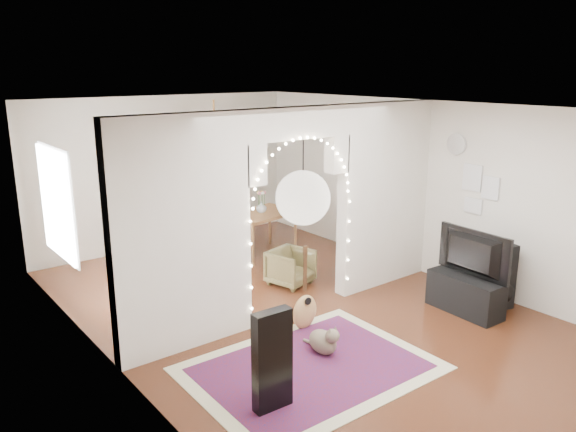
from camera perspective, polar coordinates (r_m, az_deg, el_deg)
floor at (r=7.70m, az=0.88°, el=-9.43°), size 7.50×7.50×0.00m
ceiling at (r=7.03m, az=0.97°, el=11.06°), size 5.00×7.50×0.02m
wall_back at (r=10.36m, az=-12.31°, el=4.42°), size 5.00×0.02×2.70m
wall_left at (r=6.05m, az=-17.81°, el=-3.33°), size 0.02×7.50×2.70m
wall_right at (r=9.00m, az=13.39°, el=2.80°), size 0.02×7.50×2.70m
divider_wall at (r=7.23m, az=0.92°, el=0.92°), size 5.00×0.20×2.70m
fairy_lights at (r=7.10m, az=1.59°, el=1.71°), size 1.64×0.04×1.60m
window at (r=7.68m, az=-22.48°, el=1.19°), size 0.04×1.20×1.40m
wall_clock at (r=8.51m, az=16.78°, el=7.03°), size 0.03×0.31×0.31m
picture_frames at (r=8.38m, az=18.70°, el=2.60°), size 0.02×0.50×0.70m
paper_lantern at (r=4.06m, az=1.52°, el=1.85°), size 0.40×0.40×0.40m
ceiling_fan at (r=8.69m, az=-7.51°, el=9.68°), size 1.10×1.10×0.30m
area_rug at (r=6.31m, az=2.31°, el=-15.18°), size 2.61×1.97×0.02m
guitar_case at (r=5.43m, az=-1.62°, el=-14.49°), size 0.39×0.15×1.01m
acoustic_guitar at (r=7.01m, az=1.72°, el=-8.37°), size 0.37×0.13×0.92m
tabby_cat at (r=6.54m, az=3.67°, el=-12.56°), size 0.25×0.58×0.38m
floor_speaker at (r=8.11m, az=20.65°, el=-5.75°), size 0.40×0.37×0.89m
media_console at (r=7.88m, az=17.55°, el=-7.59°), size 0.45×1.02×0.50m
tv at (r=7.69m, az=17.88°, el=-3.73°), size 0.19×1.08×0.62m
bookcase at (r=10.35m, az=-10.80°, el=0.59°), size 1.31×0.45×1.33m
dining_table at (r=9.67m, az=-2.71°, el=-0.05°), size 1.31×0.98×0.76m
flower_vase at (r=9.63m, az=-2.72°, el=0.92°), size 0.21×0.21×0.19m
dining_chair_left at (r=9.47m, az=-6.85°, el=-3.07°), size 0.64×0.66×0.54m
dining_chair_right at (r=8.43m, az=0.28°, el=-5.23°), size 0.71×0.72×0.54m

